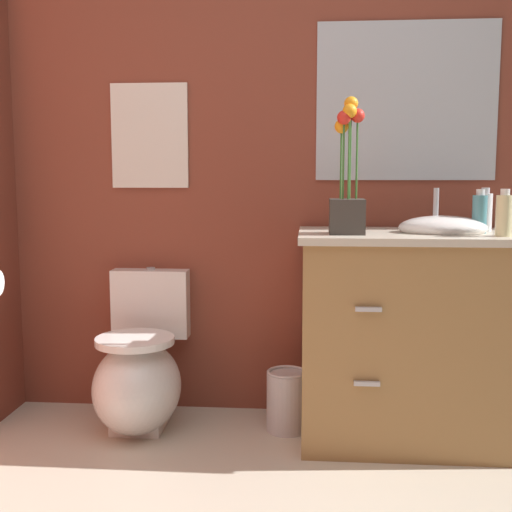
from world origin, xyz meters
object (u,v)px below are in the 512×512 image
at_px(vanity_cabinet, 410,334).
at_px(wall_poster, 150,136).
at_px(lotion_bottle, 480,213).
at_px(wall_mirror, 406,101).
at_px(flower_vase, 347,191).
at_px(trash_bin, 287,400).
at_px(soap_bottle, 504,215).
at_px(toilet, 140,374).
at_px(hand_wash_bottle, 485,211).

bearing_deg(vanity_cabinet, wall_poster, 165.94).
xyz_separation_m(lotion_bottle, wall_mirror, (-0.26, 0.30, 0.48)).
bearing_deg(flower_vase, lotion_bottle, 8.24).
bearing_deg(wall_mirror, trash_bin, -154.26).
height_order(vanity_cabinet, lotion_bottle, vanity_cabinet).
relative_size(vanity_cabinet, wall_mirror, 1.33).
relative_size(soap_bottle, wall_poster, 0.38).
distance_m(toilet, flower_vase, 1.22).
height_order(vanity_cabinet, soap_bottle, soap_bottle).
bearing_deg(hand_wash_bottle, toilet, -177.39).
distance_m(vanity_cabinet, trash_bin, 0.61).
bearing_deg(trash_bin, wall_poster, 159.11).
xyz_separation_m(vanity_cabinet, wall_mirror, (-0.00, 0.29, 0.99)).
bearing_deg(wall_mirror, flower_vase, -126.02).
xyz_separation_m(soap_bottle, lotion_bottle, (-0.06, 0.13, -0.00)).
bearing_deg(wall_mirror, toilet, -167.13).
xyz_separation_m(hand_wash_bottle, trash_bin, (-0.83, -0.05, -0.83)).
height_order(soap_bottle, wall_mirror, wall_mirror).
height_order(trash_bin, wall_mirror, wall_mirror).
bearing_deg(soap_bottle, toilet, 173.59).
bearing_deg(trash_bin, lotion_bottle, -3.86).
bearing_deg(hand_wash_bottle, wall_mirror, 147.16).
distance_m(toilet, vanity_cabinet, 1.19).
height_order(flower_vase, trash_bin, flower_vase).
bearing_deg(hand_wash_bottle, lotion_bottle, -114.64).
xyz_separation_m(flower_vase, wall_mirror, (0.28, 0.38, 0.39)).
xyz_separation_m(flower_vase, wall_poster, (-0.89, 0.38, 0.24)).
bearing_deg(hand_wash_bottle, wall_poster, 172.30).
distance_m(lotion_bottle, trash_bin, 1.14).
xyz_separation_m(trash_bin, wall_mirror, (0.52, 0.25, 1.31)).
distance_m(vanity_cabinet, lotion_bottle, 0.58).
bearing_deg(toilet, vanity_cabinet, -1.29).
relative_size(toilet, hand_wash_bottle, 3.78).
bearing_deg(lotion_bottle, soap_bottle, -66.13).
xyz_separation_m(flower_vase, soap_bottle, (0.60, -0.06, -0.09)).
height_order(toilet, wall_poster, wall_poster).
bearing_deg(flower_vase, toilet, 172.81).
bearing_deg(soap_bottle, wall_mirror, 126.51).
xyz_separation_m(vanity_cabinet, lotion_bottle, (0.26, -0.01, 0.51)).
bearing_deg(trash_bin, vanity_cabinet, -4.89).
distance_m(flower_vase, trash_bin, 0.96).
bearing_deg(trash_bin, soap_bottle, -12.48).
bearing_deg(vanity_cabinet, flower_vase, -162.80).
height_order(lotion_bottle, hand_wash_bottle, hand_wash_bottle).
height_order(flower_vase, hand_wash_bottle, flower_vase).
xyz_separation_m(toilet, wall_mirror, (1.17, 0.27, 1.21)).
relative_size(trash_bin, wall_mirror, 0.34).
bearing_deg(vanity_cabinet, wall_mirror, 90.51).
relative_size(toilet, wall_mirror, 0.86).
distance_m(toilet, trash_bin, 0.66).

